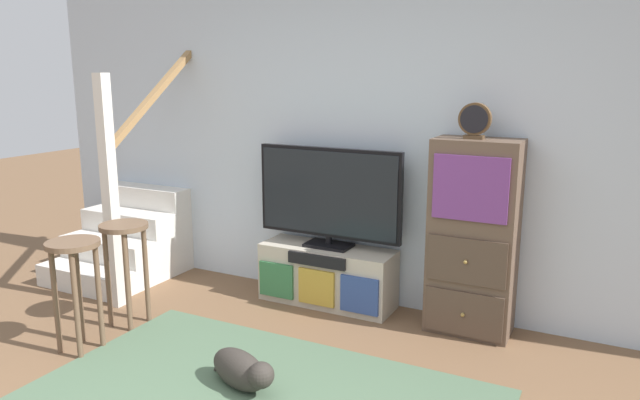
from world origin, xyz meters
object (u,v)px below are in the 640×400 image
bar_stool_far (125,251)px  bar_stool_near (75,270)px  dog (242,370)px  media_console (327,276)px  desk_clock (475,121)px  television (329,195)px  side_cabinet (473,238)px

bar_stool_far → bar_stool_near: bearing=-87.1°
bar_stool_far → dog: bar_stool_far is taller
media_console → desk_clock: (1.09, -0.00, 1.26)m
media_console → television: (-0.00, 0.02, 0.65)m
dog → bar_stool_far: bearing=162.9°
bar_stool_near → media_console: bearing=53.3°
media_console → dog: 1.40m
bar_stool_near → dog: bar_stool_near is taller
television → side_cabinet: side_cabinet is taller
media_console → bar_stool_near: bar_stool_near is taller
television → bar_stool_far: 1.55m
media_console → television: television is taller
bar_stool_far → media_console: bearing=42.0°
media_console → side_cabinet: side_cabinet is taller
desk_clock → media_console: bearing=179.7°
side_cabinet → bar_stool_far: 2.46m
side_cabinet → bar_stool_far: side_cabinet is taller
bar_stool_near → bar_stool_far: (-0.02, 0.46, 0.00)m
bar_stool_near → dog: bearing=3.5°
side_cabinet → desk_clock: size_ratio=5.72×
television → bar_stool_near: (-1.09, -1.49, -0.33)m
media_console → side_cabinet: 1.21m
bar_stool_near → television: bearing=53.8°
media_console → bar_stool_far: 1.53m
television → bar_stool_near: bearing=-126.2°
dog → bar_stool_near: bearing=-176.5°
bar_stool_near → bar_stool_far: bearing=92.9°
television → desk_clock: (1.09, -0.03, 0.61)m
side_cabinet → bar_stool_near: (-2.21, -1.48, -0.13)m
side_cabinet → bar_stool_near: side_cabinet is taller
bar_stool_near → bar_stool_far: size_ratio=0.99×
side_cabinet → bar_stool_near: 2.66m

